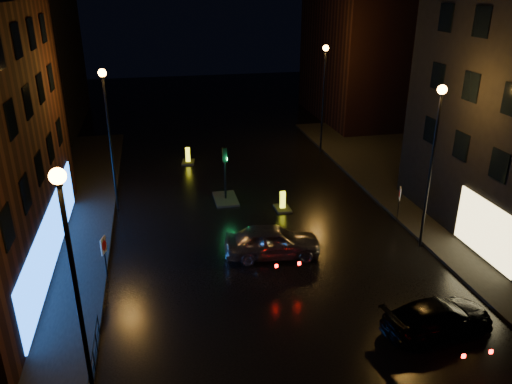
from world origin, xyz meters
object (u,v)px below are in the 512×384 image
(bollard_near, at_px, (283,205))
(road_sign_left, at_px, (104,249))
(silver_hatchback, at_px, (273,241))
(road_sign_right, at_px, (400,197))
(traffic_signal, at_px, (226,192))
(bollard_far, at_px, (188,159))
(dark_sedan, at_px, (438,318))

(bollard_near, bearing_deg, road_sign_left, -149.54)
(silver_hatchback, relative_size, road_sign_right, 2.23)
(silver_hatchback, xyz_separation_m, road_sign_right, (7.87, 2.19, 0.79))
(traffic_signal, distance_m, road_sign_left, 10.69)
(bollard_far, relative_size, road_sign_left, 0.65)
(silver_hatchback, bearing_deg, bollard_far, 17.89)
(silver_hatchback, distance_m, road_sign_right, 8.20)
(bollard_near, relative_size, bollard_far, 0.88)
(dark_sedan, bearing_deg, traffic_signal, 15.33)
(traffic_signal, bearing_deg, dark_sedan, -67.03)
(traffic_signal, height_order, road_sign_left, traffic_signal)
(traffic_signal, relative_size, bollard_near, 2.59)
(traffic_signal, bearing_deg, bollard_near, -33.75)
(traffic_signal, distance_m, silver_hatchback, 7.50)
(road_sign_left, distance_m, road_sign_right, 16.08)
(dark_sedan, distance_m, bollard_far, 23.37)
(traffic_signal, distance_m, road_sign_right, 10.53)
(bollard_near, bearing_deg, silver_hatchback, -111.44)
(dark_sedan, relative_size, road_sign_right, 2.13)
(bollard_far, bearing_deg, bollard_near, -53.50)
(traffic_signal, height_order, dark_sedan, traffic_signal)
(silver_hatchback, xyz_separation_m, dark_sedan, (4.91, -7.09, -0.15))
(silver_hatchback, relative_size, road_sign_left, 2.04)
(dark_sedan, height_order, bollard_far, dark_sedan)
(silver_hatchback, bearing_deg, road_sign_left, 102.83)
(silver_hatchback, height_order, road_sign_left, road_sign_left)
(bollard_far, bearing_deg, dark_sedan, -60.68)
(traffic_signal, height_order, road_sign_right, traffic_signal)
(road_sign_right, bearing_deg, silver_hatchback, 38.27)
(dark_sedan, bearing_deg, silver_hatchback, 27.05)
(bollard_near, relative_size, road_sign_left, 0.57)
(traffic_signal, relative_size, road_sign_left, 1.48)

